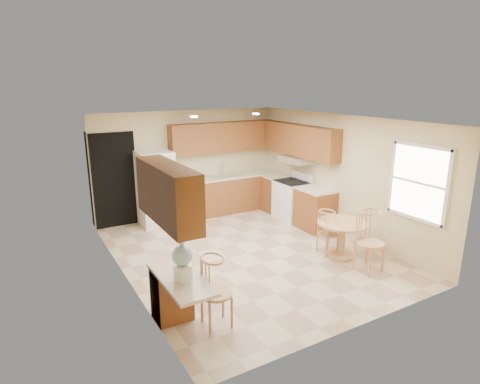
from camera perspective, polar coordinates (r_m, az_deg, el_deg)
floor at (r=7.67m, az=1.11°, el=-8.68°), size 5.50×5.50×0.00m
ceiling at (r=7.04m, az=1.22°, el=10.26°), size 4.50×5.50×0.02m
wall_back at (r=9.65m, az=-7.33°, el=4.03°), size 4.50×0.02×2.50m
wall_front at (r=5.22m, az=17.08°, el=-6.42°), size 4.50×0.02×2.50m
wall_left at (r=6.43m, az=-16.28°, el=-2.23°), size 0.02×5.50×2.50m
wall_right at (r=8.60m, az=14.11°, el=2.30°), size 0.02×5.50×2.50m
doorway at (r=9.17m, az=-17.37°, el=1.57°), size 0.90×0.02×2.10m
base_cab_back at (r=9.94m, az=-1.84°, el=-0.35°), size 2.75×0.60×0.87m
counter_back at (r=9.83m, az=-1.87°, el=2.21°), size 2.75×0.63×0.04m
base_cab_right_a at (r=10.00m, az=5.21°, el=-0.31°), size 0.60×0.59×0.87m
counter_right_a at (r=9.89m, az=5.28°, el=2.23°), size 0.63×0.59×0.04m
base_cab_right_b at (r=8.90m, az=10.60°, el=-2.50°), size 0.60×0.80×0.87m
counter_right_b at (r=8.78m, az=10.74°, el=0.33°), size 0.63×0.80×0.04m
upper_cab_back at (r=9.77m, az=-2.29°, el=7.85°), size 2.75×0.33×0.70m
upper_cab_right at (r=9.28m, az=8.42°, el=7.30°), size 0.33×2.42×0.70m
upper_cab_left at (r=4.83m, az=-10.24°, el=-0.21°), size 0.33×1.40×0.70m
sink at (r=9.81m, az=-2.00°, el=2.32°), size 0.78×0.44×0.01m
range_hood at (r=9.28m, az=8.01°, el=4.62°), size 0.50×0.76×0.14m
desk_pedestal at (r=5.67m, az=-9.68°, el=-14.07°), size 0.48×0.42×0.72m
desk_top at (r=5.17m, az=-8.36°, el=-12.17°), size 0.50×1.20×0.04m
window at (r=7.36m, az=24.09°, el=1.24°), size 0.06×1.12×1.30m
can_light_a at (r=7.87m, az=-6.57°, el=10.60°), size 0.14×0.14×0.02m
can_light_b at (r=8.53m, az=2.24°, el=11.04°), size 0.14×0.14×0.02m
refrigerator at (r=9.10m, az=-11.89°, el=0.46°), size 0.74×0.72×1.67m
stove at (r=9.45m, az=7.44°, el=-1.09°), size 0.65×0.76×1.09m
dining_table at (r=7.57m, az=14.32°, el=-5.86°), size 0.92×0.92×0.68m
chair_table_a at (r=7.59m, az=12.83°, el=-5.20°), size 0.37×0.48×0.84m
chair_table_b at (r=7.03m, az=18.69°, el=-6.17°), size 0.47×0.47×1.06m
chair_desk at (r=5.27m, az=-2.93°, el=-13.44°), size 0.43×0.55×0.96m
water_crock at (r=5.00m, az=-8.17°, el=-9.86°), size 0.26×0.26×0.53m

